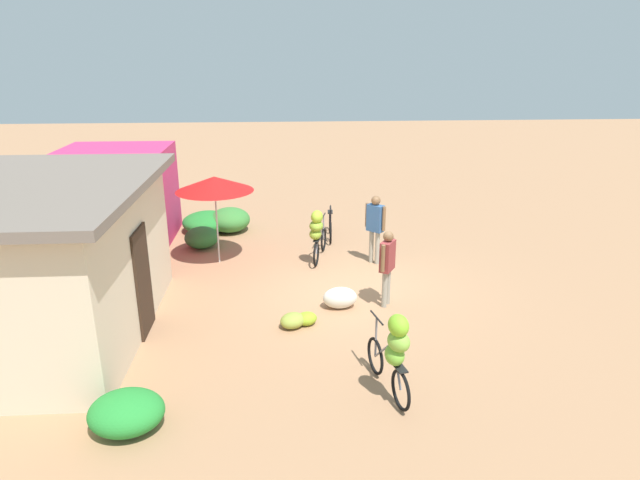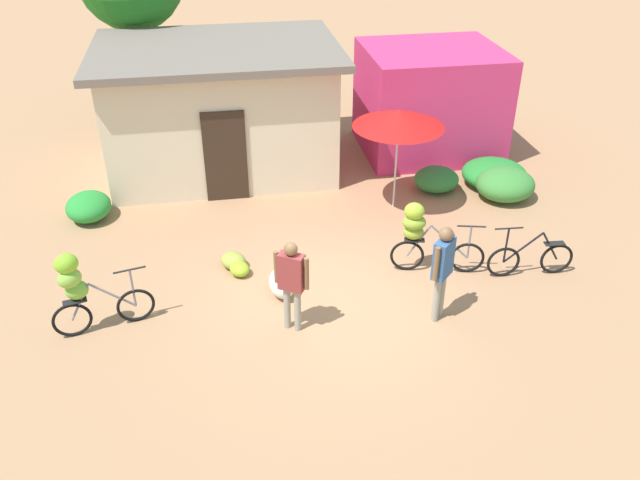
# 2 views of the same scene
# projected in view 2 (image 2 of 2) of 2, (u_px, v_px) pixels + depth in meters

# --- Properties ---
(ground_plane) EXTENTS (60.00, 60.00, 0.00)m
(ground_plane) POSITION_uv_depth(u_px,v_px,m) (330.00, 302.00, 11.21)
(ground_plane) COLOR #A97A56
(building_low) EXTENTS (5.43, 3.98, 2.86)m
(building_low) POSITION_uv_depth(u_px,v_px,m) (220.00, 108.00, 15.13)
(building_low) COLOR beige
(building_low) RESTS_ON ground
(shop_pink) EXTENTS (3.20, 2.80, 2.52)m
(shop_pink) POSITION_uv_depth(u_px,v_px,m) (429.00, 100.00, 16.09)
(shop_pink) COLOR #D4316B
(shop_pink) RESTS_ON ground
(hedge_bush_front_left) EXTENTS (0.91, 1.04, 0.55)m
(hedge_bush_front_left) POSITION_uv_depth(u_px,v_px,m) (88.00, 207.00, 13.53)
(hedge_bush_front_left) COLOR #288D34
(hedge_bush_front_left) RESTS_ON ground
(hedge_bush_front_right) EXTENTS (0.99, 0.90, 0.54)m
(hedge_bush_front_right) POSITION_uv_depth(u_px,v_px,m) (436.00, 179.00, 14.62)
(hedge_bush_front_right) COLOR #307A35
(hedge_bush_front_right) RESTS_ON ground
(hedge_bush_mid) EXTENTS (1.28, 1.17, 0.68)m
(hedge_bush_mid) POSITION_uv_depth(u_px,v_px,m) (505.00, 184.00, 14.25)
(hedge_bush_mid) COLOR #3B8337
(hedge_bush_mid) RESTS_ON ground
(hedge_bush_by_door) EXTENTS (1.45, 1.42, 0.56)m
(hedge_bush_by_door) POSITION_uv_depth(u_px,v_px,m) (494.00, 174.00, 14.84)
(hedge_bush_by_door) COLOR #268531
(hedge_bush_by_door) RESTS_ON ground
(market_umbrella) EXTENTS (1.85, 1.85, 2.17)m
(market_umbrella) POSITION_uv_depth(u_px,v_px,m) (399.00, 118.00, 13.07)
(market_umbrella) COLOR beige
(market_umbrella) RESTS_ON ground
(bicycle_leftmost) EXTENTS (1.56, 0.48, 1.47)m
(bicycle_leftmost) POSITION_uv_depth(u_px,v_px,m) (81.00, 288.00, 10.12)
(bicycle_leftmost) COLOR black
(bicycle_leftmost) RESTS_ON ground
(bicycle_near_pile) EXTENTS (1.65, 0.54, 1.39)m
(bicycle_near_pile) POSITION_uv_depth(u_px,v_px,m) (421.00, 232.00, 11.62)
(bicycle_near_pile) COLOR black
(bicycle_near_pile) RESTS_ON ground
(bicycle_center_loaded) EXTENTS (1.58, 0.18, 1.01)m
(bicycle_center_loaded) POSITION_uv_depth(u_px,v_px,m) (530.00, 259.00, 11.74)
(bicycle_center_loaded) COLOR black
(bicycle_center_loaded) RESTS_ON ground
(banana_pile_on_ground) EXTENTS (0.65, 0.85, 0.28)m
(banana_pile_on_ground) POSITION_uv_depth(u_px,v_px,m) (236.00, 264.00, 11.97)
(banana_pile_on_ground) COLOR #91B427
(banana_pile_on_ground) RESTS_ON ground
(produce_sack) EXTENTS (0.48, 0.73, 0.44)m
(produce_sack) POSITION_uv_depth(u_px,v_px,m) (282.00, 283.00, 11.30)
(produce_sack) COLOR silver
(produce_sack) RESTS_ON ground
(person_vendor) EXTENTS (0.51, 0.38, 1.61)m
(person_vendor) POSITION_uv_depth(u_px,v_px,m) (292.00, 278.00, 10.11)
(person_vendor) COLOR gray
(person_vendor) RESTS_ON ground
(person_bystander) EXTENTS (0.43, 0.44, 1.71)m
(person_bystander) POSITION_uv_depth(u_px,v_px,m) (443.00, 264.00, 10.30)
(person_bystander) COLOR gray
(person_bystander) RESTS_ON ground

